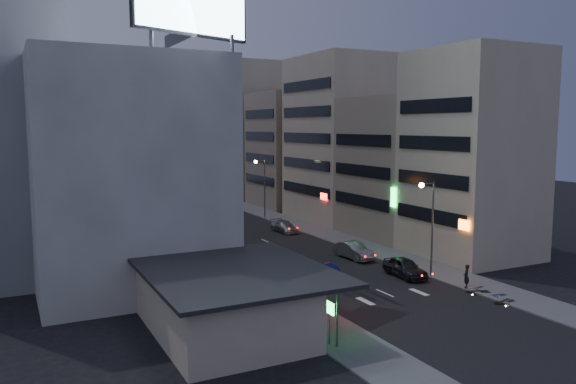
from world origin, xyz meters
TOP-DOWN VIEW (x-y plane):
  - ground at (0.00, 0.00)m, footprint 180.00×180.00m
  - sidewalk_left at (-8.00, 30.00)m, footprint 4.00×120.00m
  - sidewalk_right at (8.00, 30.00)m, footprint 4.00×120.00m
  - food_court at (-13.90, 2.00)m, footprint 11.00×13.00m
  - white_building at (-17.00, 20.00)m, footprint 14.00×24.00m
  - shophouse_near at (15.00, 10.50)m, footprint 10.00×11.00m
  - shophouse_mid at (15.50, 22.00)m, footprint 11.00×12.00m
  - shophouse_far at (15.00, 35.00)m, footprint 10.00×14.00m
  - far_left_a at (-15.50, 45.00)m, footprint 11.00×10.00m
  - far_left_b at (-16.00, 58.00)m, footprint 12.00×10.00m
  - far_right_a at (15.50, 50.00)m, footprint 11.00×12.00m
  - far_right_b at (16.00, 64.00)m, footprint 12.00×12.00m
  - billboard at (-12.99, 9.97)m, footprint 9.52×3.75m
  - street_lamp_right_near at (5.90, 6.00)m, footprint 1.60×0.44m
  - street_lamp_left at (-5.90, 22.00)m, footprint 1.60×0.44m
  - street_lamp_right_far at (5.90, 40.00)m, footprint 1.60×0.44m
  - parked_car_right_near at (4.37, 7.07)m, footprint 2.26×4.89m
  - parked_car_right_mid at (4.11, 14.55)m, footprint 1.97×4.91m
  - parked_car_left at (-3.53, 30.65)m, footprint 2.22×4.76m
  - parked_car_right_far at (4.24, 29.81)m, footprint 2.06×4.72m
  - road_car_blue at (-2.39, 9.32)m, footprint 1.88×4.52m
  - road_car_silver at (-3.54, 15.02)m, footprint 2.81×5.95m
  - person at (6.30, 1.94)m, footprint 0.80×0.80m
  - scooter_black_a at (6.99, -1.51)m, footprint 1.11×2.09m
  - scooter_silver_a at (7.08, -1.83)m, footprint 0.72×1.72m
  - scooter_blue at (7.72, -0.48)m, footprint 0.79×1.79m
  - scooter_black_b at (7.25, 0.63)m, footprint 1.47×2.17m
  - scooter_silver_b at (7.68, 1.97)m, footprint 0.84×1.94m

SIDE VIEW (x-z plane):
  - ground at x=0.00m, z-range 0.00..0.00m
  - sidewalk_left at x=-8.00m, z-range 0.00..0.12m
  - sidewalk_right at x=8.00m, z-range 0.00..0.12m
  - scooter_silver_a at x=7.08m, z-range 0.12..1.14m
  - scooter_blue at x=7.72m, z-range 0.12..1.18m
  - parked_car_left at x=-3.53m, z-range 0.00..1.32m
  - parked_car_right_far at x=4.24m, z-range 0.00..1.35m
  - scooter_silver_b at x=7.68m, z-range 0.12..1.27m
  - road_car_blue at x=-2.39m, z-range 0.00..1.45m
  - scooter_black_a at x=6.99m, z-range 0.12..1.34m
  - scooter_black_b at x=7.25m, z-range 0.12..1.38m
  - parked_car_right_mid at x=4.11m, z-range 0.00..1.59m
  - parked_car_right_near at x=4.37m, z-range 0.00..1.62m
  - road_car_silver at x=-3.54m, z-range 0.00..1.68m
  - person at x=6.30m, z-range 0.12..1.98m
  - food_court at x=-13.90m, z-range 0.05..3.92m
  - street_lamp_right_near at x=5.90m, z-range 1.35..9.37m
  - street_lamp_left at x=-5.90m, z-range 1.35..9.37m
  - street_lamp_right_far at x=5.90m, z-range 1.35..9.37m
  - far_left_b at x=-16.00m, z-range 0.00..15.00m
  - shophouse_mid at x=15.50m, z-range 0.00..16.00m
  - white_building at x=-17.00m, z-range 0.00..18.00m
  - far_right_a at x=15.50m, z-range 0.00..18.00m
  - shophouse_near at x=15.00m, z-range 0.00..20.00m
  - far_left_a at x=-15.50m, z-range 0.00..20.00m
  - shophouse_far at x=15.00m, z-range 0.00..22.00m
  - far_right_b at x=16.00m, z-range 0.00..24.00m
  - billboard at x=-12.99m, z-range 18.56..24.76m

